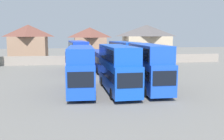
# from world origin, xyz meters

# --- Properties ---
(ground) EXTENTS (140.00, 140.00, 0.00)m
(ground) POSITION_xyz_m (0.00, 18.00, 0.00)
(ground) COLOR slate
(depot_boundary_wall) EXTENTS (56.00, 0.50, 1.80)m
(depot_boundary_wall) POSITION_xyz_m (0.00, 25.41, 0.90)
(depot_boundary_wall) COLOR gray
(depot_boundary_wall) RESTS_ON ground
(bus_1) EXTENTS (3.03, 10.23, 4.79)m
(bus_1) POSITION_xyz_m (-3.77, 0.38, 2.70)
(bus_1) COLOR blue
(bus_1) RESTS_ON ground
(bus_2) EXTENTS (2.82, 10.40, 4.90)m
(bus_2) POSITION_xyz_m (0.07, -0.16, 2.76)
(bus_2) COLOR blue
(bus_2) RESTS_ON ground
(bus_3) EXTENTS (2.86, 10.54, 4.99)m
(bus_3) POSITION_xyz_m (3.60, 0.25, 2.81)
(bus_3) COLOR blue
(bus_3) RESTS_ON ground
(bus_4) EXTENTS (3.23, 10.24, 5.00)m
(bus_4) POSITION_xyz_m (-3.62, 15.59, 2.81)
(bus_4) COLOR blue
(bus_4) RESTS_ON ground
(bus_5) EXTENTS (3.21, 11.88, 3.33)m
(bus_5) POSITION_xyz_m (0.23, 15.17, 1.91)
(bus_5) COLOR blue
(bus_5) RESTS_ON ground
(bus_6) EXTENTS (3.52, 11.33, 4.86)m
(bus_6) POSITION_xyz_m (4.08, 15.36, 2.74)
(bus_6) COLOR blue
(bus_6) RESTS_ON ground
(house_terrace_left) EXTENTS (8.35, 7.55, 8.33)m
(house_terrace_left) POSITION_xyz_m (-14.30, 34.03, 4.26)
(house_terrace_left) COLOR #9E7A60
(house_terrace_left) RESTS_ON ground
(house_terrace_centre) EXTENTS (7.56, 6.75, 7.76)m
(house_terrace_centre) POSITION_xyz_m (-0.24, 33.58, 3.96)
(house_terrace_centre) COLOR #9E7A60
(house_terrace_centre) RESTS_ON ground
(house_terrace_right) EXTENTS (11.33, 7.72, 8.47)m
(house_terrace_right) POSITION_xyz_m (13.85, 34.13, 4.33)
(house_terrace_right) COLOR #C6B293
(house_terrace_right) RESTS_ON ground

